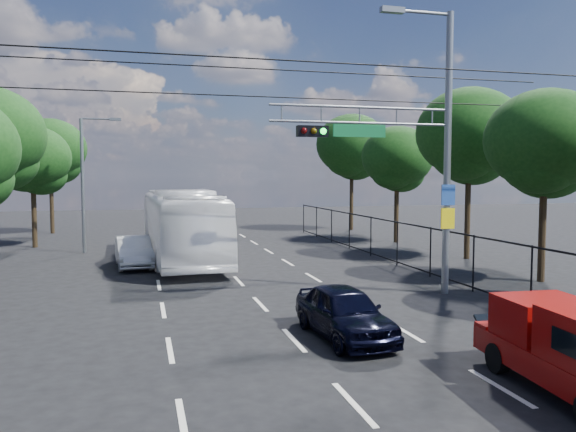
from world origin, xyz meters
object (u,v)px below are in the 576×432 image
object	(u,v)px
signal_mast	(415,140)
white_bus	(182,225)
navy_hatchback	(344,312)
white_van	(134,252)

from	to	relation	value
signal_mast	white_bus	size ratio (longest dim) A/B	0.78
navy_hatchback	white_van	size ratio (longest dim) A/B	0.94
signal_mast	navy_hatchback	xyz separation A→B (m)	(-4.01, -4.11, -4.59)
signal_mast	white_bus	bearing A→B (deg)	125.38
signal_mast	white_van	world-z (taller)	signal_mast
navy_hatchback	white_bus	xyz separation A→B (m)	(-3.00, 13.98, 1.04)
white_van	navy_hatchback	bearing A→B (deg)	-72.89
signal_mast	navy_hatchback	size ratio (longest dim) A/B	2.48
signal_mast	white_bus	xyz separation A→B (m)	(-7.01, 9.87, -3.55)
signal_mast	white_bus	distance (m)	12.61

